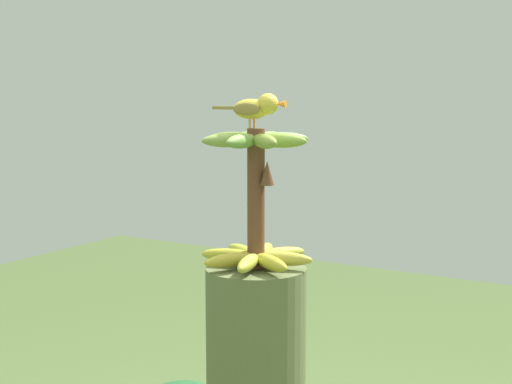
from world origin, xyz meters
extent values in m
cylinder|color=brown|center=(0.00, 0.00, 1.15)|extent=(0.04, 0.04, 0.35)
ellipsoid|color=#A8B134|center=(-0.03, -0.06, 1.00)|extent=(0.11, 0.15, 0.04)
ellipsoid|color=gold|center=(0.02, -0.07, 1.00)|extent=(0.08, 0.16, 0.04)
ellipsoid|color=gold|center=(0.06, -0.03, 1.00)|extent=(0.15, 0.11, 0.04)
ellipsoid|color=gold|center=(0.07, 0.02, 1.00)|extent=(0.16, 0.08, 0.04)
ellipsoid|color=gold|center=(0.03, 0.06, 1.00)|extent=(0.11, 0.15, 0.04)
ellipsoid|color=gold|center=(-0.02, 0.07, 1.00)|extent=(0.08, 0.16, 0.04)
ellipsoid|color=gold|center=(-0.06, 0.03, 1.00)|extent=(0.15, 0.11, 0.04)
ellipsoid|color=gold|center=(-0.07, -0.02, 1.00)|extent=(0.16, 0.08, 0.04)
ellipsoid|color=olive|center=(0.05, -0.04, 1.30)|extent=(0.14, 0.13, 0.04)
ellipsoid|color=#6F9843|center=(0.06, 0.00, 1.30)|extent=(0.16, 0.05, 0.04)
ellipsoid|color=olive|center=(0.04, 0.05, 1.30)|extent=(0.13, 0.14, 0.04)
ellipsoid|color=olive|center=(0.00, 0.06, 1.30)|extent=(0.05, 0.16, 0.04)
ellipsoid|color=#70934A|center=(-0.05, 0.04, 1.30)|extent=(0.14, 0.13, 0.04)
ellipsoid|color=olive|center=(-0.06, 0.00, 1.30)|extent=(0.16, 0.05, 0.04)
ellipsoid|color=#77994A|center=(-0.04, -0.05, 1.30)|extent=(0.13, 0.14, 0.04)
ellipsoid|color=olive|center=(0.00, -0.06, 1.30)|extent=(0.05, 0.16, 0.04)
cone|color=brown|center=(0.01, 0.04, 1.22)|extent=(0.04, 0.04, 0.06)
cylinder|color=#C68933|center=(0.01, -0.01, 1.34)|extent=(0.01, 0.01, 0.02)
cylinder|color=#C68933|center=(-0.02, -0.02, 1.34)|extent=(0.00, 0.00, 0.02)
ellipsoid|color=gold|center=(0.00, -0.01, 1.38)|extent=(0.06, 0.10, 0.05)
ellipsoid|color=olive|center=(0.02, -0.01, 1.38)|extent=(0.02, 0.07, 0.03)
ellipsoid|color=olive|center=(-0.02, -0.02, 1.38)|extent=(0.02, 0.07, 0.03)
cube|color=olive|center=(0.01, -0.09, 1.38)|extent=(0.03, 0.06, 0.01)
sphere|color=gold|center=(-0.01, 0.03, 1.39)|extent=(0.05, 0.05, 0.05)
sphere|color=black|center=(-0.03, 0.03, 1.39)|extent=(0.01, 0.01, 0.01)
cone|color=orange|center=(-0.01, 0.06, 1.39)|extent=(0.02, 0.03, 0.02)
camera|label=1|loc=(1.58, 0.95, 1.41)|focal=52.27mm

